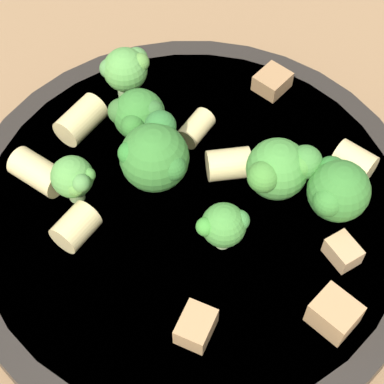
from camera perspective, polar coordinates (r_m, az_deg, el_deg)
ground_plane at (r=0.38m, az=-0.00°, el=-3.82°), size 2.00×2.00×0.00m
pasta_bowl at (r=0.36m, az=-0.00°, el=-2.18°), size 0.26×0.26×0.03m
broccoli_floret_0 at (r=0.32m, az=2.85°, el=-2.98°), size 0.02×0.03×0.03m
broccoli_floret_1 at (r=0.38m, az=-5.86°, el=10.74°), size 0.03×0.03×0.04m
broccoli_floret_2 at (r=0.34m, az=-10.47°, el=1.18°), size 0.02×0.02×0.03m
broccoli_floret_3 at (r=0.34m, az=-3.32°, el=3.23°), size 0.04×0.04×0.04m
broccoli_floret_4 at (r=0.36m, az=-4.83°, el=6.78°), size 0.03×0.03×0.03m
broccoli_floret_5 at (r=0.34m, az=7.84°, el=2.03°), size 0.04×0.04×0.04m
broccoli_floret_6 at (r=0.34m, az=12.74°, el=0.19°), size 0.04×0.03×0.04m
rigatoni_0 at (r=0.37m, az=0.34°, el=5.69°), size 0.02×0.02×0.01m
rigatoni_1 at (r=0.35m, az=3.28°, el=2.50°), size 0.03×0.03×0.02m
rigatoni_2 at (r=0.36m, az=-13.54°, el=1.72°), size 0.03×0.03×0.02m
rigatoni_3 at (r=0.34m, az=-10.29°, el=-3.08°), size 0.03×0.02×0.02m
rigatoni_4 at (r=0.37m, az=14.21°, el=2.62°), size 0.02×0.03×0.02m
rigatoni_5 at (r=0.38m, az=-9.86°, el=6.33°), size 0.03×0.03×0.02m
chicken_chunk_0 at (r=0.34m, az=13.26°, el=-5.17°), size 0.02×0.02×0.01m
chicken_chunk_1 at (r=0.32m, az=12.53°, el=-10.54°), size 0.03×0.03×0.02m
chicken_chunk_2 at (r=0.31m, az=0.35°, el=-11.87°), size 0.02×0.02×0.01m
chicken_chunk_3 at (r=0.40m, az=7.15°, el=9.72°), size 0.02×0.02×0.01m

